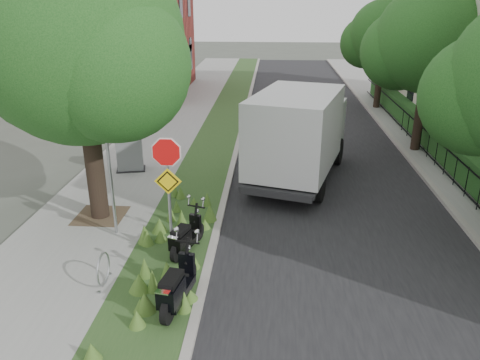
% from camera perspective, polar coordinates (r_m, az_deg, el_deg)
% --- Properties ---
extents(ground, '(120.00, 120.00, 0.00)m').
position_cam_1_polar(ground, '(11.17, -1.58, -11.83)').
color(ground, '#4C5147').
rests_on(ground, ground).
extents(sidewalk_near, '(3.50, 60.00, 0.12)m').
position_cam_1_polar(sidewalk_near, '(20.88, -10.68, 4.22)').
color(sidewalk_near, gray).
rests_on(sidewalk_near, ground).
extents(verge, '(2.00, 60.00, 0.12)m').
position_cam_1_polar(verge, '(20.37, -3.14, 4.13)').
color(verge, '#2B4C20').
rests_on(verge, ground).
extents(kerb_near, '(0.20, 60.00, 0.13)m').
position_cam_1_polar(kerb_near, '(20.27, -0.33, 4.09)').
color(kerb_near, '#9E9991').
rests_on(kerb_near, ground).
extents(road, '(7.00, 60.00, 0.01)m').
position_cam_1_polar(road, '(20.34, 9.57, 3.67)').
color(road, black).
rests_on(road, ground).
extents(kerb_far, '(0.20, 60.00, 0.13)m').
position_cam_1_polar(kerb_far, '(20.97, 19.15, 3.48)').
color(kerb_far, '#9E9991').
rests_on(kerb_far, ground).
extents(footpath_far, '(3.20, 60.00, 0.12)m').
position_cam_1_polar(footpath_far, '(21.48, 23.53, 3.27)').
color(footpath_far, gray).
rests_on(footpath_far, ground).
extents(street_tree_main, '(6.21, 5.54, 7.66)m').
position_cam_1_polar(street_tree_main, '(13.21, -19.07, 14.59)').
color(street_tree_main, black).
rests_on(street_tree_main, ground).
extents(bare_post, '(0.08, 0.08, 4.00)m').
position_cam_1_polar(bare_post, '(12.50, -15.66, 1.93)').
color(bare_post, '#A5A8AD').
rests_on(bare_post, ground).
extents(bike_hoop, '(0.06, 0.78, 0.77)m').
position_cam_1_polar(bike_hoop, '(10.98, -16.33, -10.39)').
color(bike_hoop, '#A5A8AD').
rests_on(bike_hoop, ground).
extents(sign_assembly, '(0.94, 0.08, 3.22)m').
position_cam_1_polar(sign_assembly, '(10.83, -8.81, 0.64)').
color(sign_assembly, '#A5A8AD').
rests_on(sign_assembly, ground).
extents(fence_far, '(0.04, 24.00, 1.00)m').
position_cam_1_polar(fence_far, '(21.00, 21.20, 4.96)').
color(fence_far, black).
rests_on(fence_far, ground).
extents(hedge_far, '(1.00, 24.00, 1.10)m').
position_cam_1_polar(hedge_far, '(21.22, 23.01, 4.86)').
color(hedge_far, '#1D4317').
rests_on(hedge_far, footpath_far).
extents(brick_building, '(9.40, 10.40, 8.30)m').
position_cam_1_polar(brick_building, '(33.03, -15.22, 17.49)').
color(brick_building, maroon).
rests_on(brick_building, ground).
extents(far_tree_b, '(4.83, 4.31, 6.56)m').
position_cam_1_polar(far_tree_b, '(20.32, 21.87, 15.06)').
color(far_tree_b, black).
rests_on(far_tree_b, ground).
extents(far_tree_c, '(4.37, 3.89, 5.93)m').
position_cam_1_polar(far_tree_c, '(28.06, 16.96, 16.19)').
color(far_tree_c, black).
rests_on(far_tree_c, ground).
extents(scooter_near, '(0.68, 1.58, 0.78)m').
position_cam_1_polar(scooter_near, '(11.77, -6.83, -7.30)').
color(scooter_near, black).
rests_on(scooter_near, ground).
extents(scooter_far, '(0.59, 1.85, 0.89)m').
position_cam_1_polar(scooter_far, '(9.86, -7.88, -13.28)').
color(scooter_far, black).
rests_on(scooter_far, ground).
extents(box_truck, '(3.90, 6.47, 2.75)m').
position_cam_1_polar(box_truck, '(16.34, 7.24, 5.91)').
color(box_truck, '#262628').
rests_on(box_truck, ground).
extents(utility_cabinet, '(1.16, 0.91, 1.37)m').
position_cam_1_polar(utility_cabinet, '(17.63, -13.30, 3.24)').
color(utility_cabinet, '#262628').
rests_on(utility_cabinet, ground).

